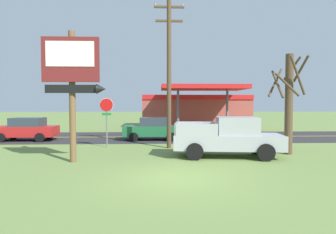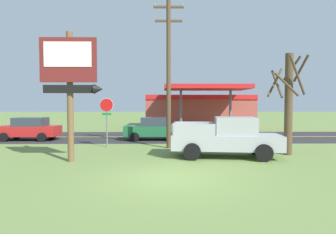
% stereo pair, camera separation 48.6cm
% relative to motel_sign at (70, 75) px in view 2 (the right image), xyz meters
% --- Properties ---
extents(ground_plane, '(180.00, 180.00, 0.00)m').
position_rel_motel_sign_xyz_m(ground_plane, '(4.38, -2.99, -3.89)').
color(ground_plane, olive).
extents(road_asphalt, '(140.00, 8.00, 0.02)m').
position_rel_motel_sign_xyz_m(road_asphalt, '(4.38, 10.01, -3.88)').
color(road_asphalt, '#2B2B2D').
rests_on(road_asphalt, ground).
extents(road_centre_line, '(126.00, 0.20, 0.01)m').
position_rel_motel_sign_xyz_m(road_centre_line, '(4.38, 10.01, -3.87)').
color(road_centre_line, gold).
rests_on(road_centre_line, road_asphalt).
extents(motel_sign, '(2.75, 0.54, 5.81)m').
position_rel_motel_sign_xyz_m(motel_sign, '(0.00, 0.00, 0.00)').
color(motel_sign, brown).
rests_on(motel_sign, ground).
extents(stop_sign, '(0.80, 0.08, 2.95)m').
position_rel_motel_sign_xyz_m(stop_sign, '(0.69, 4.57, -1.87)').
color(stop_sign, slate).
rests_on(stop_sign, ground).
extents(utility_pole, '(1.76, 0.26, 8.73)m').
position_rel_motel_sign_xyz_m(utility_pole, '(4.41, 4.17, 0.75)').
color(utility_pole, brown).
rests_on(utility_pole, ground).
extents(bare_tree, '(1.87, 1.97, 5.16)m').
position_rel_motel_sign_xyz_m(bare_tree, '(10.49, 1.79, -1.09)').
color(bare_tree, brown).
rests_on(bare_tree, ground).
extents(gas_station, '(12.00, 11.50, 4.40)m').
position_rel_motel_sign_xyz_m(gas_station, '(8.16, 20.88, -1.95)').
color(gas_station, '#A84C42').
rests_on(gas_station, ground).
extents(pickup_silver_parked_on_lawn, '(5.40, 2.70, 1.96)m').
position_rel_motel_sign_xyz_m(pickup_silver_parked_on_lawn, '(7.22, 1.13, -2.93)').
color(pickup_silver_parked_on_lawn, '#A8AAAF').
rests_on(pickup_silver_parked_on_lawn, ground).
extents(car_red_near_lane, '(4.20, 2.00, 1.64)m').
position_rel_motel_sign_xyz_m(car_red_near_lane, '(-5.53, 8.01, -3.06)').
color(car_red_near_lane, red).
rests_on(car_red_near_lane, ground).
extents(car_green_far_lane, '(4.20, 2.00, 1.64)m').
position_rel_motel_sign_xyz_m(car_green_far_lane, '(3.44, 8.01, -3.06)').
color(car_green_far_lane, '#1E6038').
rests_on(car_green_far_lane, ground).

